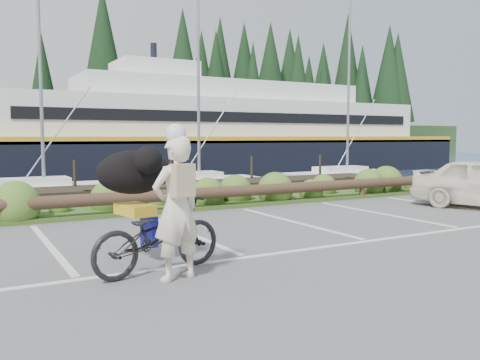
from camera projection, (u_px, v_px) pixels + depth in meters
name	position (u px, v px, depth m)	size (l,w,h in m)	color
ground	(235.00, 253.00, 8.40)	(72.00, 72.00, 0.00)	#575659
vegetation_strip	(136.00, 209.00, 13.01)	(34.00, 1.60, 0.10)	#3D5B21
log_rail	(145.00, 215.00, 12.41)	(32.00, 0.30, 0.60)	#443021
bicycle	(158.00, 235.00, 7.13)	(0.70, 2.02, 1.06)	black
cyclist	(176.00, 208.00, 6.73)	(0.70, 0.46, 1.93)	#EEE3C9
dog	(134.00, 172.00, 7.54)	(1.13, 0.55, 0.66)	black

